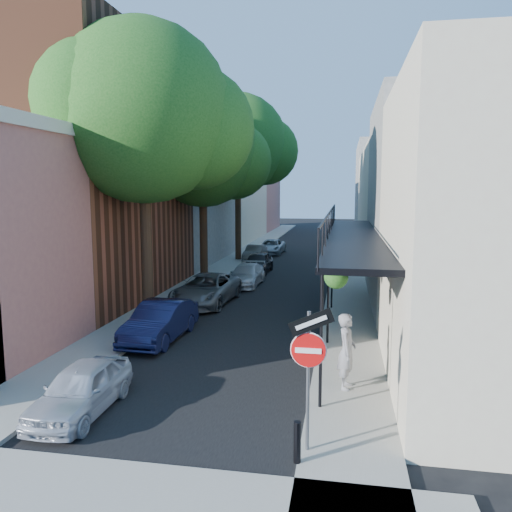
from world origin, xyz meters
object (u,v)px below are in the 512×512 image
at_px(parked_car_b, 160,321).
at_px(bollard, 297,442).
at_px(parked_car_f, 255,253).
at_px(sign_post, 309,356).
at_px(oak_near, 156,118).
at_px(parked_car_d, 246,275).
at_px(parked_car_g, 271,247).
at_px(parked_car_a, 81,389).
at_px(pedestrian, 347,351).
at_px(oak_far, 245,145).
at_px(oak_mid, 211,154).
at_px(parked_car_c, 206,289).
at_px(parked_car_e, 258,263).

bearing_deg(parked_car_b, bollard, -50.49).
bearing_deg(parked_car_f, sign_post, -75.49).
relative_size(sign_post, bollard, 3.74).
bearing_deg(oak_near, parked_car_d, 75.52).
height_order(parked_car_d, parked_car_g, parked_car_g).
distance_m(parked_car_a, pedestrian, 6.52).
bearing_deg(parked_car_g, parked_car_a, -88.14).
xyz_separation_m(oak_near, pedestrian, (7.27, -6.01, -6.78)).
bearing_deg(parked_car_f, oak_far, 177.30).
bearing_deg(pedestrian, oak_far, 22.59).
distance_m(parked_car_a, parked_car_b, 5.69).
height_order(oak_mid, pedestrian, oak_mid).
height_order(sign_post, oak_mid, oak_mid).
distance_m(oak_far, parked_car_f, 7.73).
relative_size(bollard, parked_car_c, 0.17).
height_order(parked_car_d, pedestrian, pedestrian).
bearing_deg(pedestrian, parked_car_g, 17.41).
height_order(oak_near, parked_car_a, oak_near).
xyz_separation_m(parked_car_b, parked_car_c, (0.06, 5.56, 0.00)).
bearing_deg(parked_car_f, parked_car_d, -80.54).
height_order(oak_far, parked_car_e, oak_far).
bearing_deg(parked_car_e, parked_car_d, -87.25).
distance_m(oak_near, oak_mid, 8.01).
xyz_separation_m(oak_near, parked_car_b, (0.96, -2.62, -7.21)).
distance_m(parked_car_g, pedestrian, 27.66).
relative_size(sign_post, pedestrian, 1.53).
relative_size(oak_mid, parked_car_d, 2.60).
bearing_deg(parked_car_a, oak_mid, 93.40).
xyz_separation_m(oak_far, parked_car_a, (1.18, -25.31, -7.68)).
xyz_separation_m(parked_car_c, parked_car_e, (0.86, 8.82, -0.03)).
bearing_deg(oak_mid, pedestrian, -62.35).
bearing_deg(oak_mid, parked_car_a, -85.62).
distance_m(sign_post, parked_car_c, 13.48).
relative_size(oak_near, parked_car_b, 2.82).
xyz_separation_m(parked_car_c, pedestrian, (6.25, -8.95, 0.42)).
height_order(bollard, pedestrian, pedestrian).
xyz_separation_m(parked_car_b, parked_car_f, (-0.20, 19.57, -0.10)).
height_order(oak_mid, parked_car_c, oak_mid).
bearing_deg(pedestrian, oak_mid, 32.74).
bearing_deg(oak_mid, parked_car_d, -9.85).
bearing_deg(parked_car_b, oak_near, 112.58).
height_order(oak_far, parked_car_d, oak_far).
xyz_separation_m(oak_near, parked_car_c, (1.02, 2.94, -7.21)).
height_order(parked_car_c, parked_car_f, parked_car_c).
bearing_deg(parked_car_g, pedestrian, -75.47).
distance_m(parked_car_e, parked_car_f, 5.30).
bearing_deg(parked_car_g, oak_mid, -94.01).
relative_size(sign_post, parked_car_b, 0.74).
relative_size(bollard, oak_far, 0.07).
relative_size(oak_mid, parked_car_a, 3.00).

